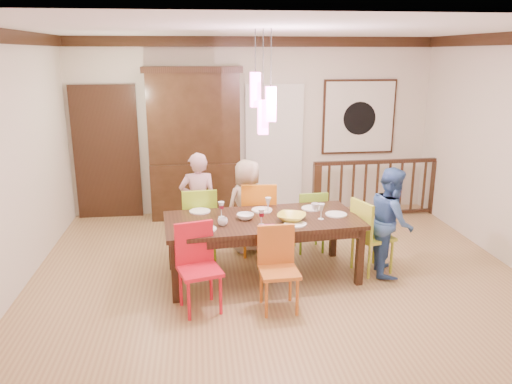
{
  "coord_description": "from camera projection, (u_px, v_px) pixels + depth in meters",
  "views": [
    {
      "loc": [
        -0.92,
        -5.74,
        2.65
      ],
      "look_at": [
        -0.23,
        0.15,
        0.99
      ],
      "focal_mm": 35.0,
      "sensor_mm": 36.0,
      "label": 1
    }
  ],
  "objects": [
    {
      "name": "floor",
      "position": [
        275.0,
        270.0,
        6.31
      ],
      "size": [
        6.0,
        6.0,
        0.0
      ],
      "primitive_type": "plane",
      "color": "#99734A",
      "rests_on": "ground"
    },
    {
      "name": "ceiling",
      "position": [
        278.0,
        29.0,
        5.53
      ],
      "size": [
        6.0,
        6.0,
        0.0
      ],
      "primitive_type": "plane",
      "rotation": [
        3.14,
        0.0,
        0.0
      ],
      "color": "white",
      "rests_on": "wall_back"
    },
    {
      "name": "wall_back",
      "position": [
        253.0,
        127.0,
        8.31
      ],
      "size": [
        6.0,
        0.0,
        6.0
      ],
      "primitive_type": "plane",
      "rotation": [
        1.57,
        0.0,
        0.0
      ],
      "color": "beige",
      "rests_on": "floor"
    },
    {
      "name": "wall_left",
      "position": [
        12.0,
        164.0,
        5.58
      ],
      "size": [
        0.0,
        5.0,
        5.0
      ],
      "primitive_type": "plane",
      "rotation": [
        1.57,
        0.0,
        1.57
      ],
      "color": "beige",
      "rests_on": "floor"
    },
    {
      "name": "crown_molding",
      "position": [
        278.0,
        37.0,
        5.55
      ],
      "size": [
        6.0,
        5.0,
        0.16
      ],
      "primitive_type": null,
      "color": "black",
      "rests_on": "wall_back"
    },
    {
      "name": "panel_door",
      "position": [
        107.0,
        155.0,
        8.1
      ],
      "size": [
        1.04,
        0.07,
        2.24
      ],
      "primitive_type": "cube",
      "color": "black",
      "rests_on": "wall_back"
    },
    {
      "name": "white_doorway",
      "position": [
        274.0,
        151.0,
        8.42
      ],
      "size": [
        0.97,
        0.05,
        2.22
      ],
      "primitive_type": "cube",
      "color": "silver",
      "rests_on": "wall_back"
    },
    {
      "name": "painting",
      "position": [
        359.0,
        117.0,
        8.44
      ],
      "size": [
        1.25,
        0.06,
        1.25
      ],
      "color": "black",
      "rests_on": "wall_back"
    },
    {
      "name": "pendant_cluster",
      "position": [
        263.0,
        103.0,
        5.56
      ],
      "size": [
        0.27,
        0.21,
        1.14
      ],
      "color": "#FF4CB1",
      "rests_on": "ceiling"
    },
    {
      "name": "dining_table",
      "position": [
        262.0,
        224.0,
        5.94
      ],
      "size": [
        2.38,
        1.24,
        0.75
      ],
      "rotation": [
        0.0,
        0.0,
        0.09
      ],
      "color": "black",
      "rests_on": "floor"
    },
    {
      "name": "chair_far_left",
      "position": [
        199.0,
        217.0,
        6.56
      ],
      "size": [
        0.47,
        0.47,
        0.98
      ],
      "rotation": [
        0.0,
        0.0,
        3.22
      ],
      "color": "#8BB821",
      "rests_on": "floor"
    },
    {
      "name": "chair_far_mid",
      "position": [
        258.0,
        212.0,
        6.7
      ],
      "size": [
        0.49,
        0.49,
        1.01
      ],
      "rotation": [
        0.0,
        0.0,
        3.07
      ],
      "color": "#C3660F",
      "rests_on": "floor"
    },
    {
      "name": "chair_far_right",
      "position": [
        309.0,
        216.0,
        6.83
      ],
      "size": [
        0.42,
        0.42,
        0.86
      ],
      "rotation": [
        0.0,
        0.0,
        3.21
      ],
      "color": "#73A325",
      "rests_on": "floor"
    },
    {
      "name": "chair_near_left",
      "position": [
        199.0,
        264.0,
        5.19
      ],
      "size": [
        0.52,
        0.52,
        0.93
      ],
      "rotation": [
        0.0,
        0.0,
        0.27
      ],
      "color": "red",
      "rests_on": "floor"
    },
    {
      "name": "chair_near_mid",
      "position": [
        279.0,
        265.0,
        5.21
      ],
      "size": [
        0.42,
        0.42,
        0.89
      ],
      "rotation": [
        0.0,
        0.0,
        0.04
      ],
      "color": "#BA6020",
      "rests_on": "floor"
    },
    {
      "name": "chair_end_right",
      "position": [
        373.0,
        231.0,
        6.14
      ],
      "size": [
        0.53,
        0.53,
        0.93
      ],
      "rotation": [
        0.0,
        0.0,
        1.89
      ],
      "color": "#B0BC2E",
      "rests_on": "floor"
    },
    {
      "name": "china_hutch",
      "position": [
        195.0,
        144.0,
        8.07
      ],
      "size": [
        1.55,
        0.46,
        2.45
      ],
      "color": "black",
      "rests_on": "floor"
    },
    {
      "name": "balustrade",
      "position": [
        377.0,
        187.0,
        8.27
      ],
      "size": [
        2.19,
        0.17,
        0.96
      ],
      "rotation": [
        0.0,
        0.0,
        0.04
      ],
      "color": "black",
      "rests_on": "floor"
    },
    {
      "name": "person_far_left",
      "position": [
        198.0,
        203.0,
        6.72
      ],
      "size": [
        0.52,
        0.35,
        1.39
      ],
      "primitive_type": "imported",
      "rotation": [
        0.0,
        0.0,
        3.19
      ],
      "color": "#DEA9B6",
      "rests_on": "floor"
    },
    {
      "name": "person_far_mid",
      "position": [
        247.0,
        206.0,
        6.78
      ],
      "size": [
        0.73,
        0.62,
        1.28
      ],
      "primitive_type": "imported",
      "rotation": [
        0.0,
        0.0,
        3.53
      ],
      "color": "#C7B096",
      "rests_on": "floor"
    },
    {
      "name": "person_end_right",
      "position": [
        391.0,
        221.0,
        6.07
      ],
      "size": [
        0.63,
        0.74,
        1.34
      ],
      "primitive_type": "imported",
      "rotation": [
        0.0,
        0.0,
        1.37
      ],
      "color": "#3A5FA3",
      "rests_on": "floor"
    },
    {
      "name": "serving_bowl",
      "position": [
        292.0,
        217.0,
        5.83
      ],
      "size": [
        0.43,
        0.43,
        0.08
      ],
      "primitive_type": "imported",
      "rotation": [
        0.0,
        0.0,
        -0.38
      ],
      "color": "gold",
      "rests_on": "dining_table"
    },
    {
      "name": "small_bowl",
      "position": [
        245.0,
        217.0,
        5.89
      ],
      "size": [
        0.27,
        0.27,
        0.06
      ],
      "primitive_type": "imported",
      "rotation": [
        0.0,
        0.0,
        -0.37
      ],
      "color": "white",
      "rests_on": "dining_table"
    },
    {
      "name": "cup_left",
      "position": [
        223.0,
        222.0,
        5.66
      ],
      "size": [
        0.14,
        0.14,
        0.09
      ],
      "primitive_type": "imported",
      "rotation": [
        0.0,
        0.0,
        0.23
      ],
      "color": "silver",
      "rests_on": "dining_table"
    },
    {
      "name": "cup_right",
      "position": [
        315.0,
        207.0,
        6.2
      ],
      "size": [
        0.12,
        0.12,
        0.09
      ],
      "primitive_type": "imported",
      "rotation": [
        0.0,
        0.0,
        0.24
      ],
      "color": "silver",
      "rests_on": "dining_table"
    },
    {
      "name": "plate_far_left",
      "position": [
        200.0,
        211.0,
        6.17
      ],
      "size": [
        0.26,
        0.26,
        0.01
      ],
      "primitive_type": "cylinder",
      "color": "white",
      "rests_on": "dining_table"
    },
    {
      "name": "plate_far_mid",
      "position": [
        262.0,
        210.0,
        6.21
      ],
      "size": [
        0.26,
        0.26,
        0.01
      ],
      "primitive_type": "cylinder",
      "color": "white",
      "rests_on": "dining_table"
    },
    {
      "name": "plate_far_right",
      "position": [
        312.0,
        208.0,
        6.29
      ],
      "size": [
        0.26,
        0.26,
        0.01
      ],
      "primitive_type": "cylinder",
      "color": "white",
      "rests_on": "dining_table"
    },
    {
      "name": "plate_near_left",
      "position": [
        205.0,
        229.0,
        5.54
      ],
      "size": [
        0.26,
        0.26,
        0.01
      ],
      "primitive_type": "cylinder",
      "color": "white",
      "rests_on": "dining_table"
    },
    {
      "name": "plate_near_mid",
      "position": [
        295.0,
        224.0,
        5.7
      ],
      "size": [
        0.26,
        0.26,
        0.01
      ],
      "primitive_type": "cylinder",
      "color": "white",
      "rests_on": "dining_table"
    },
    {
      "name": "plate_end_right",
      "position": [
        336.0,
        214.0,
        6.05
      ],
      "size": [
        0.26,
        0.26,
        0.01
      ],
      "primitive_type": "cylinder",
      "color": "white",
      "rests_on": "dining_table"
    },
    {
      "name": "wine_glass_a",
      "position": [
        221.0,
        209.0,
        5.95
      ],
      "size": [
        0.08,
        0.08,
        0.19
      ],
      "primitive_type": null,
      "color": "#590C19",
      "rests_on": "dining_table"
    },
    {
      "name": "wine_glass_b",
      "position": [
        268.0,
        205.0,
        6.12
      ],
      "size": [
        0.08,
        0.08,
        0.19
      ],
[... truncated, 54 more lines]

